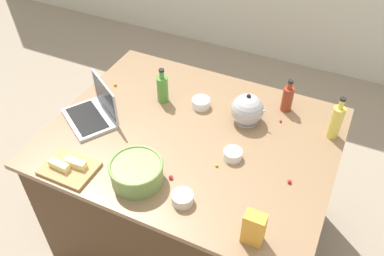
% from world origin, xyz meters
% --- Properties ---
extents(ground_plane, '(12.00, 12.00, 0.00)m').
position_xyz_m(ground_plane, '(0.00, 0.00, 0.00)').
color(ground_plane, gray).
extents(island_counter, '(1.52, 1.20, 0.90)m').
position_xyz_m(island_counter, '(0.00, 0.00, 0.45)').
color(island_counter, '#4C331E').
rests_on(island_counter, ground).
extents(laptop, '(0.38, 0.36, 0.22)m').
position_xyz_m(laptop, '(-0.56, -0.10, 0.95)').
color(laptop, '#B7B7BC').
rests_on(laptop, island_counter).
extents(mixing_bowl_large, '(0.26, 0.26, 0.11)m').
position_xyz_m(mixing_bowl_large, '(-0.10, -0.40, 0.96)').
color(mixing_bowl_large, '#72934C').
rests_on(mixing_bowl_large, island_counter).
extents(bottle_oil, '(0.06, 0.06, 0.26)m').
position_xyz_m(bottle_oil, '(0.69, 0.32, 1.00)').
color(bottle_oil, '#DBC64C').
rests_on(bottle_oil, island_counter).
extents(bottle_soy, '(0.06, 0.06, 0.20)m').
position_xyz_m(bottle_soy, '(0.40, 0.43, 0.98)').
color(bottle_soy, maroon).
rests_on(bottle_soy, island_counter).
extents(bottle_olive, '(0.07, 0.07, 0.22)m').
position_xyz_m(bottle_olive, '(-0.28, 0.20, 0.99)').
color(bottle_olive, '#4C8C38').
rests_on(bottle_olive, island_counter).
extents(kettle, '(0.21, 0.18, 0.20)m').
position_xyz_m(kettle, '(0.23, 0.23, 0.98)').
color(kettle, '#ADADB2').
rests_on(kettle, island_counter).
extents(cutting_board, '(0.26, 0.19, 0.02)m').
position_xyz_m(cutting_board, '(-0.44, -0.49, 0.91)').
color(cutting_board, '#AD7F4C').
rests_on(cutting_board, island_counter).
extents(butter_stick_left, '(0.11, 0.04, 0.04)m').
position_xyz_m(butter_stick_left, '(-0.48, -0.51, 0.94)').
color(butter_stick_left, '#F4E58C').
rests_on(butter_stick_left, cutting_board).
extents(butter_stick_right, '(0.11, 0.04, 0.04)m').
position_xyz_m(butter_stick_right, '(-0.41, -0.46, 0.94)').
color(butter_stick_right, '#F4E58C').
rests_on(butter_stick_right, cutting_board).
extents(ramekin_small, '(0.11, 0.11, 0.05)m').
position_xyz_m(ramekin_small, '(-0.06, 0.24, 0.93)').
color(ramekin_small, white).
rests_on(ramekin_small, island_counter).
extents(ramekin_medium, '(0.10, 0.10, 0.05)m').
position_xyz_m(ramekin_medium, '(0.15, -0.42, 0.93)').
color(ramekin_medium, beige).
rests_on(ramekin_medium, island_counter).
extents(ramekin_wide, '(0.10, 0.10, 0.05)m').
position_xyz_m(ramekin_wide, '(0.26, -0.07, 0.92)').
color(ramekin_wide, white).
rests_on(ramekin_wide, island_counter).
extents(candy_bag, '(0.09, 0.06, 0.17)m').
position_xyz_m(candy_bag, '(0.50, -0.48, 0.99)').
color(candy_bag, gold).
rests_on(candy_bag, island_counter).
extents(candy_0, '(0.02, 0.02, 0.02)m').
position_xyz_m(candy_0, '(-0.62, 0.20, 0.91)').
color(candy_0, yellow).
rests_on(candy_0, island_counter).
extents(candy_1, '(0.01, 0.01, 0.01)m').
position_xyz_m(candy_1, '(0.40, 0.31, 0.91)').
color(candy_1, red).
rests_on(candy_1, island_counter).
extents(candy_2, '(0.02, 0.02, 0.02)m').
position_xyz_m(candy_2, '(0.28, 0.27, 0.91)').
color(candy_2, red).
rests_on(candy_2, island_counter).
extents(candy_3, '(0.02, 0.02, 0.02)m').
position_xyz_m(candy_3, '(0.57, -0.11, 0.91)').
color(candy_3, red).
rests_on(candy_3, island_counter).
extents(candy_4, '(0.02, 0.02, 0.02)m').
position_xyz_m(candy_4, '(0.21, -0.16, 0.91)').
color(candy_4, yellow).
rests_on(candy_4, island_counter).
extents(candy_5, '(0.02, 0.02, 0.02)m').
position_xyz_m(candy_5, '(0.04, -0.32, 0.91)').
color(candy_5, red).
rests_on(candy_5, island_counter).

